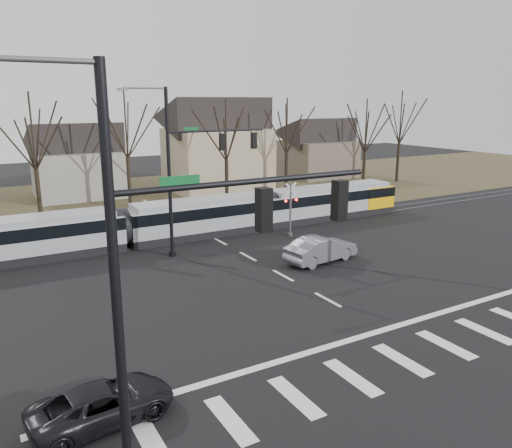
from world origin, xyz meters
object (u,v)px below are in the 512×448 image
suv (103,404)px  tram (201,216)px  sedan (321,249)px  rail_crossing_signal (290,210)px

suv → tram: bearing=-38.9°
sedan → suv: (-15.04, -9.14, -0.18)m
tram → suv: 21.40m
rail_crossing_signal → tram: bearing=149.5°
tram → sedan: tram is taller
rail_crossing_signal → suv: bearing=-138.2°
tram → sedan: (3.77, -9.03, -0.67)m
suv → sedan: bearing=-65.8°
sedan → suv: 17.60m
suv → rail_crossing_signal: bearing=-55.3°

